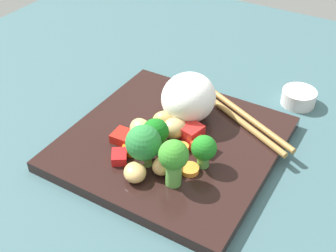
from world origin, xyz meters
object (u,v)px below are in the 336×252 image
at_px(broccoli_floret_1, 156,132).
at_px(carrot_slice_2, 190,169).
at_px(sauce_cup, 299,97).
at_px(rice_mound, 189,98).
at_px(square_plate, 172,143).
at_px(chopstick_pair, 234,112).

distance_m(broccoli_floret_1, carrot_slice_2, 0.07).
bearing_deg(sauce_cup, rice_mound, -41.36).
relative_size(carrot_slice_2, sauce_cup, 0.45).
relative_size(square_plate, carrot_slice_2, 11.48).
relative_size(rice_mound, sauce_cup, 1.58).
relative_size(broccoli_floret_1, chopstick_pair, 0.22).
xyz_separation_m(square_plate, carrot_slice_2, (0.05, 0.05, 0.01)).
height_order(square_plate, carrot_slice_2, carrot_slice_2).
bearing_deg(rice_mound, broccoli_floret_1, -3.09).
bearing_deg(broccoli_floret_1, chopstick_pair, 154.03).
bearing_deg(sauce_cup, carrot_slice_2, -15.54).
height_order(rice_mound, chopstick_pair, rice_mound).
bearing_deg(carrot_slice_2, square_plate, -131.00).
height_order(rice_mound, carrot_slice_2, rice_mound).
distance_m(rice_mound, carrot_slice_2, 0.12).
distance_m(rice_mound, sauce_cup, 0.19).
bearing_deg(square_plate, sauce_cup, 148.78).
relative_size(square_plate, rice_mound, 3.26).
xyz_separation_m(square_plate, chopstick_pair, (-0.10, 0.05, 0.01)).
bearing_deg(sauce_cup, broccoli_floret_1, -29.88).
xyz_separation_m(carrot_slice_2, sauce_cup, (-0.24, 0.07, -0.01)).
relative_size(square_plate, broccoli_floret_1, 6.01).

